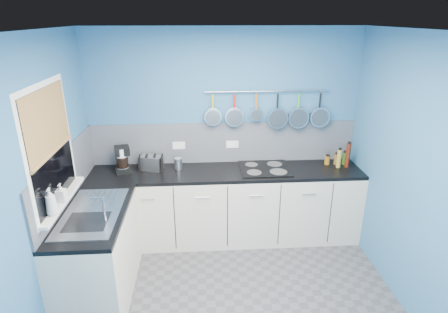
{
  "coord_description": "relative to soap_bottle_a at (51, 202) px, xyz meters",
  "views": [
    {
      "loc": [
        -0.29,
        -2.78,
        2.6
      ],
      "look_at": [
        -0.05,
        0.75,
        1.25
      ],
      "focal_mm": 29.68,
      "sensor_mm": 36.0,
      "label": 1
    }
  ],
  "objects": [
    {
      "name": "window_frame",
      "position": [
        -0.05,
        0.28,
        0.38
      ],
      "size": [
        0.01,
        1.0,
        1.1
      ],
      "primitive_type": "cube",
      "color": "white",
      "rests_on": "wall_left"
    },
    {
      "name": "worktop_back",
      "position": [
        1.53,
        1.18,
        -0.29
      ],
      "size": [
        3.2,
        0.6,
        0.04
      ],
      "primitive_type": "cube",
      "color": "black",
      "rests_on": "cabinet_run_back"
    },
    {
      "name": "condiment_0",
      "position": [
        2.99,
        1.29,
        -0.19
      ],
      "size": [
        0.06,
        0.06,
        0.15
      ],
      "primitive_type": "cylinder",
      "color": "#3F721E",
      "rests_on": "worktop_back"
    },
    {
      "name": "worktop_left",
      "position": [
        0.23,
        0.28,
        -0.29
      ],
      "size": [
        0.6,
        1.2,
        0.04
      ],
      "primitive_type": "cube",
      "color": "black",
      "rests_on": "cabinet_run_left"
    },
    {
      "name": "pan_4",
      "position": [
        2.41,
        1.42,
        0.39
      ],
      "size": [
        0.25,
        0.07,
        0.44
      ],
      "primitive_type": null,
      "color": "silver",
      "rests_on": "pot_rail"
    },
    {
      "name": "floor",
      "position": [
        1.53,
        -0.02,
        -1.18
      ],
      "size": [
        3.2,
        3.0,
        0.02
      ],
      "primitive_type": "cube",
      "color": "#47474C",
      "rests_on": "ground"
    },
    {
      "name": "condiment_2",
      "position": [
        2.78,
        1.3,
        -0.22
      ],
      "size": [
        0.06,
        0.06,
        0.11
      ],
      "primitive_type": "cylinder",
      "color": "#8C5914",
      "rests_on": "worktop_back"
    },
    {
      "name": "cabinet_run_left",
      "position": [
        0.23,
        0.28,
        -0.74
      ],
      "size": [
        0.6,
        1.2,
        0.86
      ],
      "primitive_type": "cube",
      "color": "beige",
      "rests_on": "ground"
    },
    {
      "name": "condiment_4",
      "position": [
        2.88,
        1.2,
        -0.16
      ],
      "size": [
        0.05,
        0.05,
        0.22
      ],
      "primitive_type": "cylinder",
      "color": "olive",
      "rests_on": "worktop_back"
    },
    {
      "name": "wall_left",
      "position": [
        -0.08,
        -0.02,
        0.08
      ],
      "size": [
        0.02,
        3.0,
        2.5
      ],
      "primitive_type": "cube",
      "color": "#2F6692",
      "rests_on": "ground"
    },
    {
      "name": "mixer_tap",
      "position": [
        0.39,
        0.1,
        -0.14
      ],
      "size": [
        0.12,
        0.08,
        0.26
      ],
      "primitive_type": null,
      "color": "silver",
      "rests_on": "worktop_left"
    },
    {
      "name": "condiment_1",
      "position": [
        2.89,
        1.29,
        -0.2
      ],
      "size": [
        0.05,
        0.05,
        0.13
      ],
      "primitive_type": "cylinder",
      "color": "brown",
      "rests_on": "worktop_back"
    },
    {
      "name": "pan_5",
      "position": [
        2.67,
        1.42,
        0.4
      ],
      "size": [
        0.24,
        0.08,
        0.43
      ],
      "primitive_type": null,
      "color": "silver",
      "rests_on": "pot_rail"
    },
    {
      "name": "ceiling",
      "position": [
        1.53,
        -0.02,
        1.34
      ],
      "size": [
        3.2,
        3.0,
        0.02
      ],
      "primitive_type": "cube",
      "color": "white",
      "rests_on": "ground"
    },
    {
      "name": "soap_bottle_b",
      "position": [
        0.0,
        0.23,
        -0.03
      ],
      "size": [
        0.08,
        0.08,
        0.17
      ],
      "primitive_type": "imported",
      "rotation": [
        0.0,
        0.0,
        -0.05
      ],
      "color": "white",
      "rests_on": "window_sill"
    },
    {
      "name": "socket_right",
      "position": [
        1.63,
        1.46,
        -0.04
      ],
      "size": [
        0.15,
        0.01,
        0.09
      ],
      "primitive_type": "cube",
      "color": "white",
      "rests_on": "backsplash_back"
    },
    {
      "name": "pan_1",
      "position": [
        1.65,
        1.42,
        0.41
      ],
      "size": [
        0.22,
        0.06,
        0.41
      ],
      "primitive_type": null,
      "color": "silver",
      "rests_on": "pot_rail"
    },
    {
      "name": "cabinet_run_back",
      "position": [
        1.53,
        1.18,
        -0.74
      ],
      "size": [
        3.2,
        0.6,
        0.86
      ],
      "primitive_type": "cube",
      "color": "beige",
      "rests_on": "ground"
    },
    {
      "name": "sink_unit",
      "position": [
        0.23,
        0.28,
        -0.27
      ],
      "size": [
        0.5,
        0.95,
        0.01
      ],
      "primitive_type": "cube",
      "color": "silver",
      "rests_on": "worktop_left"
    },
    {
      "name": "canister",
      "position": [
        0.97,
        1.28,
        -0.2
      ],
      "size": [
        0.12,
        0.12,
        0.14
      ],
      "primitive_type": "cylinder",
      "rotation": [
        0.0,
        0.0,
        0.31
      ],
      "color": "silver",
      "rests_on": "worktop_back"
    },
    {
      "name": "pot_rail",
      "position": [
        2.03,
        1.43,
        0.61
      ],
      "size": [
        1.45,
        0.02,
        0.02
      ],
      "primitive_type": "cylinder",
      "rotation": [
        0.0,
        1.57,
        0.0
      ],
      "color": "silver",
      "rests_on": "wall_back"
    },
    {
      "name": "pan_2",
      "position": [
        1.9,
        1.42,
        0.44
      ],
      "size": [
        0.15,
        0.09,
        0.34
      ],
      "primitive_type": null,
      "color": "silver",
      "rests_on": "pot_rail"
    },
    {
      "name": "pan_0",
      "position": [
        1.4,
        1.42,
        0.42
      ],
      "size": [
        0.2,
        0.06,
        0.39
      ],
      "primitive_type": null,
      "color": "silver",
      "rests_on": "pot_rail"
    },
    {
      "name": "bamboo_blind",
      "position": [
        -0.03,
        0.28,
        0.61
      ],
      "size": [
        0.01,
        0.9,
        0.55
      ],
      "primitive_type": "cube",
      "color": "olive",
      "rests_on": "wall_left"
    },
    {
      "name": "wall_back",
      "position": [
        1.53,
        1.49,
        0.08
      ],
      "size": [
        3.2,
        0.02,
        2.5
      ],
      "primitive_type": "cube",
      "color": "#2F6692",
      "rests_on": "ground"
    },
    {
      "name": "paper_towel",
      "position": [
        0.34,
        1.22,
        -0.12
      ],
      "size": [
        0.14,
        0.14,
        0.3
      ],
      "primitive_type": "cylinder",
      "rotation": [
        0.0,
        0.0,
        0.08
      ],
      "color": "white",
      "rests_on": "worktop_back"
    },
    {
      "name": "toaster",
      "position": [
        0.66,
        1.28,
        -0.19
      ],
      "size": [
        0.29,
        0.22,
        0.17
      ],
      "primitive_type": "cube",
      "rotation": [
        0.0,
        0.0,
        -0.32
      ],
      "color": "silver",
      "rests_on": "worktop_back"
    },
    {
      "name": "wall_right",
      "position": [
        3.14,
        -0.02,
        0.08
      ],
      "size": [
        0.02,
        3.0,
        2.5
      ],
      "primitive_type": "cube",
      "color": "#2F6692",
      "rests_on": "ground"
    },
    {
      "name": "backsplash_left",
      "position": [
        -0.06,
        0.58,
        -0.02
      ],
      "size": [
        0.02,
        1.8,
        0.5
      ],
      "primitive_type": "cube",
      "color": "slate",
      "rests_on": "wall_left"
    },
    {
      "name": "hob",
      "position": [
        1.99,
        1.2,
        -0.26
      ],
      "size": [
        0.59,
        0.51,
        0.01
      ],
      "primitive_type": "cube",
      "color": "black",
      "rests_on": "worktop_back"
    },
    {
      "name": "window_glass",
      "position": [
        -0.04,
        0.28,
        0.38
      ],
      "size": [
        0.01,
        0.9,
        1.0
      ],
      "primitive_type": "cube",
      "color": "black",
      "rests_on": "wall_left"
    },
    {
      "name": "pan_3",
      "position": [
        2.16,
        1.42,
        0.39
      ],
      "size": [
        0.25,
        0.09,
        0.44
      ],
      "primitive_type": null,
      "color": "silver",
      "rests_on": "pot_rail"
    },
    {
      "name": "socket_left",
      "position": [
        0.98,
        1.46,
        -0.04
      ],
      "size": [
        0.15,
        0.01,
        0.09
      ],
      "primitive_type": "cube",
      "color": "white",
      "rests_on": "backsplash_back"
    },
    {
      "name": "window_sill",
      "position": [
        -0.02,
        0.28,
        -0.13
      ],
      "size": [
        0.1,
        0.98,
        0.03
      ],
      "primitive_type": "cube",
      "color": "white",
      "rests_on": "wall_left"
    },
    {
      "name": "condiment_3",
      "position": [
        2.99,
        1.2,
        -0.12
      ],
      "size": [
        0.05,
        0.05,
        0.3
      ],
      "primitive_type": "cylinder",
      "color": "#4C190C",
      "rests_on": "worktop_back"
    },
    {
      "name": "backsplash_back",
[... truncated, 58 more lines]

